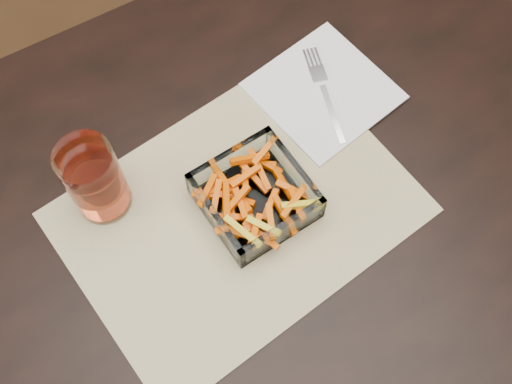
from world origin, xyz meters
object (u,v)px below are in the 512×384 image
(glass_bowl, at_px, (255,197))
(tumbler, at_px, (95,181))
(fork, at_px, (324,91))
(dining_table, at_px, (323,224))

(glass_bowl, bearing_deg, tumbler, 148.41)
(tumbler, height_order, fork, tumbler)
(tumbler, bearing_deg, glass_bowl, -31.59)
(tumbler, distance_m, fork, 0.36)
(fork, bearing_deg, tumbler, -165.03)
(tumbler, xyz_separation_m, fork, (0.35, -0.00, -0.05))
(dining_table, relative_size, tumbler, 12.35)
(dining_table, height_order, fork, fork)
(glass_bowl, bearing_deg, fork, 30.32)
(glass_bowl, height_order, tumbler, tumbler)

